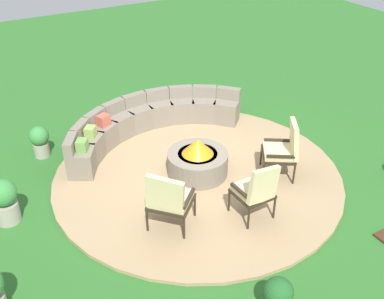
{
  "coord_description": "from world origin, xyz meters",
  "views": [
    {
      "loc": [
        -3.42,
        -5.77,
        4.71
      ],
      "look_at": [
        0.0,
        0.2,
        0.45
      ],
      "focal_mm": 42.25,
      "sensor_mm": 36.0,
      "label": 1
    }
  ],
  "objects_px": {
    "lounge_chair_front_right": "(256,190)",
    "curved_stone_bench": "(146,122)",
    "potted_plant_0": "(4,200)",
    "fire_pit": "(198,160)",
    "potted_plant_1": "(40,140)",
    "potted_plant_2": "(278,295)",
    "lounge_chair_back_left": "(284,148)",
    "lounge_chair_front_left": "(169,198)"
  },
  "relations": [
    {
      "from": "lounge_chair_front_right",
      "to": "potted_plant_0",
      "type": "height_order",
      "value": "lounge_chair_front_right"
    },
    {
      "from": "lounge_chair_front_left",
      "to": "potted_plant_1",
      "type": "distance_m",
      "value": 3.33
    },
    {
      "from": "potted_plant_0",
      "to": "fire_pit",
      "type": "bearing_deg",
      "value": -7.5
    },
    {
      "from": "potted_plant_2",
      "to": "fire_pit",
      "type": "bearing_deg",
      "value": 77.73
    },
    {
      "from": "potted_plant_0",
      "to": "potted_plant_1",
      "type": "height_order",
      "value": "potted_plant_0"
    },
    {
      "from": "lounge_chair_front_left",
      "to": "lounge_chair_front_right",
      "type": "distance_m",
      "value": 1.33
    },
    {
      "from": "potted_plant_0",
      "to": "potted_plant_1",
      "type": "bearing_deg",
      "value": 60.51
    },
    {
      "from": "lounge_chair_front_right",
      "to": "potted_plant_0",
      "type": "xyz_separation_m",
      "value": [
        -3.35,
        1.91,
        -0.19
      ]
    },
    {
      "from": "fire_pit",
      "to": "potted_plant_2",
      "type": "bearing_deg",
      "value": -102.27
    },
    {
      "from": "fire_pit",
      "to": "potted_plant_0",
      "type": "distance_m",
      "value": 3.23
    },
    {
      "from": "fire_pit",
      "to": "curved_stone_bench",
      "type": "distance_m",
      "value": 1.71
    },
    {
      "from": "potted_plant_0",
      "to": "lounge_chair_back_left",
      "type": "bearing_deg",
      "value": -14.88
    },
    {
      "from": "fire_pit",
      "to": "potted_plant_1",
      "type": "distance_m",
      "value": 3.07
    },
    {
      "from": "fire_pit",
      "to": "potted_plant_0",
      "type": "bearing_deg",
      "value": 172.5
    },
    {
      "from": "lounge_chair_front_left",
      "to": "potted_plant_2",
      "type": "height_order",
      "value": "lounge_chair_front_left"
    },
    {
      "from": "potted_plant_0",
      "to": "potted_plant_2",
      "type": "relative_size",
      "value": 1.33
    },
    {
      "from": "fire_pit",
      "to": "lounge_chair_front_left",
      "type": "relative_size",
      "value": 1.04
    },
    {
      "from": "curved_stone_bench",
      "to": "potted_plant_2",
      "type": "height_order",
      "value": "curved_stone_bench"
    },
    {
      "from": "curved_stone_bench",
      "to": "lounge_chair_front_right",
      "type": "xyz_separation_m",
      "value": [
        0.37,
        -3.19,
        0.23
      ]
    },
    {
      "from": "potted_plant_0",
      "to": "curved_stone_bench",
      "type": "bearing_deg",
      "value": 23.19
    },
    {
      "from": "lounge_chair_back_left",
      "to": "lounge_chair_front_left",
      "type": "bearing_deg",
      "value": 129.39
    },
    {
      "from": "lounge_chair_back_left",
      "to": "potted_plant_0",
      "type": "relative_size",
      "value": 1.39
    },
    {
      "from": "lounge_chair_front_right",
      "to": "potted_plant_2",
      "type": "height_order",
      "value": "lounge_chair_front_right"
    },
    {
      "from": "lounge_chair_front_right",
      "to": "curved_stone_bench",
      "type": "bearing_deg",
      "value": 95.29
    },
    {
      "from": "lounge_chair_front_right",
      "to": "potted_plant_2",
      "type": "distance_m",
      "value": 1.79
    },
    {
      "from": "lounge_chair_front_left",
      "to": "potted_plant_1",
      "type": "height_order",
      "value": "lounge_chair_front_left"
    },
    {
      "from": "fire_pit",
      "to": "lounge_chair_front_left",
      "type": "xyz_separation_m",
      "value": [
        -1.1,
        -1.03,
        0.27
      ]
    },
    {
      "from": "lounge_chair_front_right",
      "to": "potted_plant_0",
      "type": "relative_size",
      "value": 1.34
    },
    {
      "from": "lounge_chair_front_left",
      "to": "potted_plant_1",
      "type": "relative_size",
      "value": 1.66
    },
    {
      "from": "lounge_chair_front_right",
      "to": "potted_plant_2",
      "type": "bearing_deg",
      "value": -118.86
    },
    {
      "from": "potted_plant_1",
      "to": "potted_plant_0",
      "type": "bearing_deg",
      "value": -119.49
    },
    {
      "from": "lounge_chair_front_left",
      "to": "lounge_chair_back_left",
      "type": "height_order",
      "value": "lounge_chair_back_left"
    },
    {
      "from": "fire_pit",
      "to": "lounge_chair_front_left",
      "type": "height_order",
      "value": "lounge_chair_front_left"
    },
    {
      "from": "lounge_chair_front_left",
      "to": "potted_plant_2",
      "type": "distance_m",
      "value": 2.09
    },
    {
      "from": "fire_pit",
      "to": "potted_plant_0",
      "type": "height_order",
      "value": "potted_plant_0"
    },
    {
      "from": "lounge_chair_back_left",
      "to": "potted_plant_1",
      "type": "height_order",
      "value": "lounge_chair_back_left"
    },
    {
      "from": "curved_stone_bench",
      "to": "potted_plant_1",
      "type": "relative_size",
      "value": 6.35
    },
    {
      "from": "lounge_chair_front_left",
      "to": "potted_plant_0",
      "type": "height_order",
      "value": "lounge_chair_front_left"
    },
    {
      "from": "curved_stone_bench",
      "to": "potted_plant_2",
      "type": "bearing_deg",
      "value": -95.44
    },
    {
      "from": "potted_plant_2",
      "to": "lounge_chair_front_right",
      "type": "bearing_deg",
      "value": 62.42
    },
    {
      "from": "lounge_chair_back_left",
      "to": "potted_plant_0",
      "type": "height_order",
      "value": "lounge_chair_back_left"
    },
    {
      "from": "lounge_chair_front_right",
      "to": "potted_plant_1",
      "type": "bearing_deg",
      "value": 122.82
    }
  ]
}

